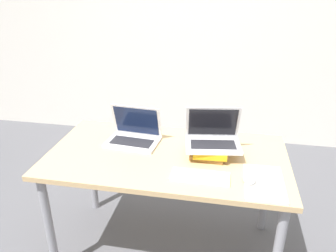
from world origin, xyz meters
TOP-DOWN VIEW (x-y plane):
  - wall_back at (0.00, 2.13)m, footprint 8.00×0.05m
  - desk at (0.00, 0.37)m, footprint 1.38×0.75m
  - laptop_left at (-0.23, 0.49)m, footprint 0.33×0.25m
  - book_stack at (0.24, 0.42)m, footprint 0.21×0.26m
  - laptop_on_books at (0.26, 0.42)m, footprint 0.34×0.26m
  - wireless_keyboard at (0.22, 0.16)m, footprint 0.30×0.12m
  - mouse at (0.46, 0.17)m, footprint 0.07×0.11m
  - notepad at (0.53, 0.17)m, footprint 0.20×0.32m

SIDE VIEW (x-z plane):
  - desk at x=0.00m, z-range 0.28..0.99m
  - notepad at x=0.53m, z-range 0.71..0.72m
  - wireless_keyboard at x=0.22m, z-range 0.71..0.73m
  - mouse at x=0.46m, z-range 0.71..0.75m
  - book_stack at x=0.24m, z-range 0.71..0.78m
  - laptop_left at x=-0.23m, z-range 0.65..0.87m
  - laptop_on_books at x=0.26m, z-range 0.71..0.93m
  - wall_back at x=0.00m, z-range 0.00..2.70m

